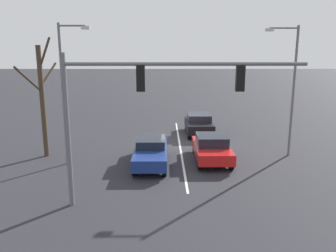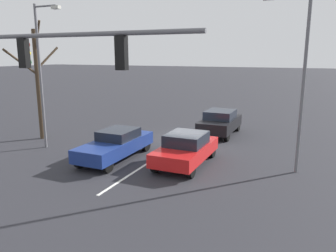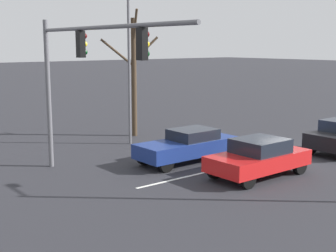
# 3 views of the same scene
# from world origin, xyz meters

# --- Properties ---
(ground_plane) EXTENTS (240.00, 240.00, 0.00)m
(ground_plane) POSITION_xyz_m (0.00, 0.00, 0.00)
(ground_plane) COLOR #28282D
(lane_stripe_left_divider) EXTENTS (0.12, 15.07, 0.01)m
(lane_stripe_left_divider) POSITION_xyz_m (0.00, 1.54, 0.01)
(lane_stripe_left_divider) COLOR silver
(lane_stripe_left_divider) RESTS_ON ground_plane
(car_red_leftlane_front) EXTENTS (1.92, 4.23, 1.48)m
(car_red_leftlane_front) POSITION_xyz_m (-1.67, 4.44, 0.76)
(car_red_leftlane_front) COLOR red
(car_red_leftlane_front) RESTS_ON ground_plane
(car_navy_midlane_front) EXTENTS (1.75, 4.75, 1.42)m
(car_navy_midlane_front) POSITION_xyz_m (1.78, 5.03, 0.73)
(car_navy_midlane_front) COLOR navy
(car_navy_midlane_front) RESTS_ON ground_plane
(car_black_leftlane_second) EXTENTS (1.92, 4.14, 1.57)m
(car_black_leftlane_second) POSITION_xyz_m (-1.58, -1.90, 0.82)
(car_black_leftlane_second) COLOR black
(car_black_leftlane_second) RESTS_ON ground_plane
(traffic_signal_gantry) EXTENTS (9.17, 0.37, 6.03)m
(traffic_signal_gantry) POSITION_xyz_m (2.00, 10.06, 4.41)
(traffic_signal_gantry) COLOR slate
(traffic_signal_gantry) RESTS_ON ground_plane
(street_lamp_right_shoulder) EXTENTS (1.67, 0.24, 7.55)m
(street_lamp_right_shoulder) POSITION_xyz_m (6.26, 4.94, 4.35)
(street_lamp_right_shoulder) COLOR slate
(street_lamp_right_shoulder) RESTS_ON ground_plane
(street_lamp_left_shoulder) EXTENTS (1.90, 0.24, 7.56)m
(street_lamp_left_shoulder) POSITION_xyz_m (-6.25, 3.50, 4.38)
(street_lamp_left_shoulder) COLOR slate
(street_lamp_left_shoulder) RESTS_ON ground_plane
(bare_tree_near) EXTENTS (1.65, 2.99, 6.92)m
(bare_tree_near) POSITION_xyz_m (8.09, 3.52, 3.54)
(bare_tree_near) COLOR #423323
(bare_tree_near) RESTS_ON ground_plane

